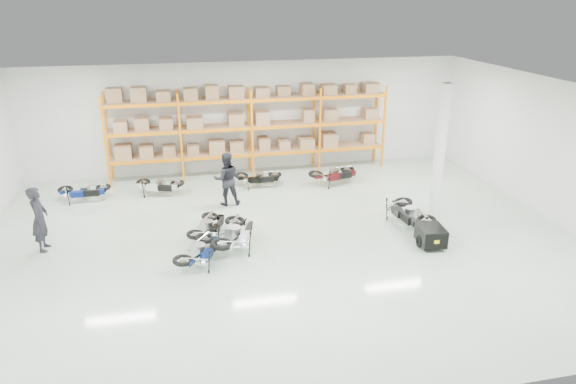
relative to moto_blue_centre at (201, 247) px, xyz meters
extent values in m
plane|color=#AFC3B1|center=(2.50, 0.91, -0.50)|extent=(18.00, 18.00, 0.00)
plane|color=white|center=(2.50, 0.91, 4.00)|extent=(18.00, 18.00, 0.00)
plane|color=silver|center=(2.50, 7.91, 1.75)|extent=(18.00, 0.00, 18.00)
plane|color=silver|center=(2.50, -6.09, 1.75)|extent=(18.00, 0.00, 18.00)
plane|color=silver|center=(11.50, 0.91, 1.75)|extent=(0.00, 14.00, 14.00)
cube|color=orange|center=(-3.10, 6.91, 1.25)|extent=(0.08, 0.08, 3.50)
cube|color=orange|center=(-3.10, 7.81, 1.25)|extent=(0.08, 0.08, 3.50)
cube|color=orange|center=(-0.30, 6.91, 1.25)|extent=(0.08, 0.08, 3.50)
cube|color=orange|center=(-0.30, 7.81, 1.25)|extent=(0.08, 0.08, 3.50)
cube|color=orange|center=(2.50, 6.91, 1.25)|extent=(0.08, 0.08, 3.50)
cube|color=orange|center=(2.50, 7.81, 1.25)|extent=(0.08, 0.08, 3.50)
cube|color=orange|center=(5.30, 6.91, 1.25)|extent=(0.08, 0.08, 3.50)
cube|color=orange|center=(5.30, 7.81, 1.25)|extent=(0.08, 0.08, 3.50)
cube|color=orange|center=(8.10, 6.91, 1.25)|extent=(0.08, 0.08, 3.50)
cube|color=orange|center=(8.10, 7.81, 1.25)|extent=(0.08, 0.08, 3.50)
cube|color=orange|center=(-1.70, 6.91, 0.40)|extent=(2.70, 0.08, 0.12)
cube|color=orange|center=(-1.70, 7.81, 0.40)|extent=(2.70, 0.08, 0.12)
cube|color=#936C4C|center=(-1.70, 7.36, 0.47)|extent=(2.68, 0.88, 0.02)
cube|color=#936C4C|center=(-1.70, 7.36, 0.70)|extent=(2.40, 0.70, 0.44)
cube|color=orange|center=(1.10, 6.91, 0.40)|extent=(2.70, 0.08, 0.12)
cube|color=orange|center=(1.10, 7.81, 0.40)|extent=(2.70, 0.08, 0.12)
cube|color=#936C4C|center=(1.10, 7.36, 0.47)|extent=(2.68, 0.88, 0.02)
cube|color=#936C4C|center=(1.10, 7.36, 0.70)|extent=(2.40, 0.70, 0.44)
cube|color=orange|center=(3.90, 6.91, 0.40)|extent=(2.70, 0.08, 0.12)
cube|color=orange|center=(3.90, 7.81, 0.40)|extent=(2.70, 0.08, 0.12)
cube|color=#936C4C|center=(3.90, 7.36, 0.47)|extent=(2.68, 0.88, 0.02)
cube|color=#936C4C|center=(3.90, 7.36, 0.70)|extent=(2.40, 0.70, 0.44)
cube|color=orange|center=(6.70, 6.91, 0.40)|extent=(2.70, 0.08, 0.12)
cube|color=orange|center=(6.70, 7.81, 0.40)|extent=(2.70, 0.08, 0.12)
cube|color=#936C4C|center=(6.70, 7.36, 0.47)|extent=(2.68, 0.88, 0.02)
cube|color=#936C4C|center=(6.70, 7.36, 0.70)|extent=(2.40, 0.70, 0.44)
cube|color=orange|center=(-1.70, 6.91, 1.50)|extent=(2.70, 0.08, 0.12)
cube|color=orange|center=(-1.70, 7.81, 1.50)|extent=(2.70, 0.08, 0.12)
cube|color=#936C4C|center=(-1.70, 7.36, 1.57)|extent=(2.68, 0.88, 0.02)
cube|color=#936C4C|center=(-1.70, 7.36, 1.80)|extent=(2.40, 0.70, 0.44)
cube|color=orange|center=(1.10, 6.91, 1.50)|extent=(2.70, 0.08, 0.12)
cube|color=orange|center=(1.10, 7.81, 1.50)|extent=(2.70, 0.08, 0.12)
cube|color=#936C4C|center=(1.10, 7.36, 1.57)|extent=(2.68, 0.88, 0.02)
cube|color=#936C4C|center=(1.10, 7.36, 1.80)|extent=(2.40, 0.70, 0.44)
cube|color=orange|center=(3.90, 6.91, 1.50)|extent=(2.70, 0.08, 0.12)
cube|color=orange|center=(3.90, 7.81, 1.50)|extent=(2.70, 0.08, 0.12)
cube|color=#936C4C|center=(3.90, 7.36, 1.57)|extent=(2.68, 0.88, 0.02)
cube|color=#936C4C|center=(3.90, 7.36, 1.80)|extent=(2.40, 0.70, 0.44)
cube|color=orange|center=(6.70, 6.91, 1.50)|extent=(2.70, 0.08, 0.12)
cube|color=orange|center=(6.70, 7.81, 1.50)|extent=(2.70, 0.08, 0.12)
cube|color=#936C4C|center=(6.70, 7.36, 1.57)|extent=(2.68, 0.88, 0.02)
cube|color=#936C4C|center=(6.70, 7.36, 1.80)|extent=(2.40, 0.70, 0.44)
cube|color=orange|center=(-1.70, 6.91, 2.60)|extent=(2.70, 0.08, 0.12)
cube|color=orange|center=(-1.70, 7.81, 2.60)|extent=(2.70, 0.08, 0.12)
cube|color=#936C4C|center=(-1.70, 7.36, 2.67)|extent=(2.68, 0.88, 0.02)
cube|color=#936C4C|center=(-1.70, 7.36, 2.90)|extent=(2.40, 0.70, 0.44)
cube|color=orange|center=(1.10, 6.91, 2.60)|extent=(2.70, 0.08, 0.12)
cube|color=orange|center=(1.10, 7.81, 2.60)|extent=(2.70, 0.08, 0.12)
cube|color=#936C4C|center=(1.10, 7.36, 2.67)|extent=(2.68, 0.88, 0.02)
cube|color=#936C4C|center=(1.10, 7.36, 2.90)|extent=(2.40, 0.70, 0.44)
cube|color=orange|center=(3.90, 6.91, 2.60)|extent=(2.70, 0.08, 0.12)
cube|color=orange|center=(3.90, 7.81, 2.60)|extent=(2.70, 0.08, 0.12)
cube|color=#936C4C|center=(3.90, 7.36, 2.67)|extent=(2.68, 0.88, 0.02)
cube|color=#936C4C|center=(3.90, 7.36, 2.90)|extent=(2.40, 0.70, 0.44)
cube|color=orange|center=(6.70, 6.91, 2.60)|extent=(2.70, 0.08, 0.12)
cube|color=orange|center=(6.70, 7.81, 2.60)|extent=(2.70, 0.08, 0.12)
cube|color=#936C4C|center=(6.70, 7.36, 2.67)|extent=(2.68, 0.88, 0.02)
cube|color=#936C4C|center=(6.70, 7.36, 2.90)|extent=(2.40, 0.70, 0.44)
cube|color=white|center=(7.70, 1.41, 1.75)|extent=(0.25, 0.25, 4.50)
cube|color=black|center=(6.69, -0.43, -0.12)|extent=(0.79, 0.96, 0.52)
cube|color=yellow|center=(6.69, -0.88, -0.12)|extent=(0.15, 0.03, 0.10)
torus|color=black|center=(6.33, -0.43, -0.31)|extent=(0.08, 0.36, 0.36)
torus|color=black|center=(7.05, -0.43, -0.31)|extent=(0.08, 0.36, 0.36)
cylinder|color=black|center=(6.69, 0.19, -0.08)|extent=(0.12, 0.85, 0.04)
imported|color=black|center=(-4.45, 1.82, 0.47)|extent=(0.48, 0.72, 1.95)
imported|color=black|center=(1.16, 4.15, 0.45)|extent=(0.94, 0.74, 1.90)
camera|label=1|loc=(-0.32, -12.83, 6.54)|focal=32.00mm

